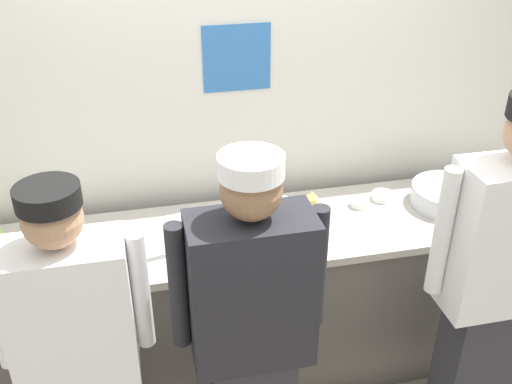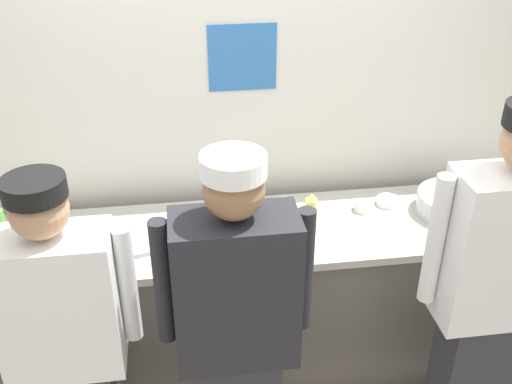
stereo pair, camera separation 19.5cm
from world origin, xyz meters
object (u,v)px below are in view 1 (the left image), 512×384
at_px(chef_near_left, 80,356).
at_px(sheet_tray, 144,241).
at_px(ramekin_orange_sauce, 360,202).
at_px(ramekin_red_sauce, 382,196).
at_px(mixing_bowl_steel, 449,196).
at_px(squeeze_bottle_secondary, 311,210).
at_px(chef_center, 252,334).
at_px(chef_far_right, 498,282).
at_px(ramekin_green_sauce, 282,203).
at_px(ramekin_yellow_sauce, 494,192).
at_px(deli_cup, 234,224).

distance_m(chef_near_left, sheet_tray, 0.68).
height_order(ramekin_orange_sauce, ramekin_red_sauce, ramekin_orange_sauce).
xyz_separation_m(mixing_bowl_steel, squeeze_bottle_secondary, (-0.76, -0.05, 0.04)).
xyz_separation_m(chef_center, mixing_bowl_steel, (1.20, 0.69, 0.08)).
distance_m(chef_center, chef_far_right, 1.07).
bearing_deg(mixing_bowl_steel, ramekin_green_sauce, 169.11).
relative_size(chef_center, sheet_tray, 3.60).
relative_size(chef_near_left, mixing_bowl_steel, 4.12).
xyz_separation_m(chef_near_left, ramekin_red_sauce, (1.54, 0.75, 0.09)).
xyz_separation_m(chef_near_left, chef_center, (0.66, -0.07, 0.04)).
height_order(ramekin_orange_sauce, ramekin_yellow_sauce, ramekin_yellow_sauce).
distance_m(chef_far_right, ramekin_orange_sauce, 0.82).
bearing_deg(chef_near_left, deli_cup, 40.49).
height_order(chef_center, mixing_bowl_steel, chef_center).
bearing_deg(squeeze_bottle_secondary, mixing_bowl_steel, 3.55).
relative_size(squeeze_bottle_secondary, ramekin_orange_sauce, 2.12).
xyz_separation_m(ramekin_orange_sauce, ramekin_red_sauce, (0.14, 0.04, -0.00)).
relative_size(chef_far_right, ramekin_red_sauce, 16.11).
height_order(chef_near_left, deli_cup, chef_near_left).
relative_size(ramekin_red_sauce, ramekin_green_sauce, 1.03).
distance_m(chef_near_left, ramekin_orange_sauce, 1.57).
relative_size(chef_near_left, ramekin_green_sauce, 14.87).
distance_m(mixing_bowl_steel, deli_cup, 1.14).
bearing_deg(ramekin_green_sauce, ramekin_orange_sauce, -11.20).
bearing_deg(ramekin_orange_sauce, ramekin_red_sauce, 15.47).
relative_size(sheet_tray, ramekin_red_sauce, 4.21).
bearing_deg(sheet_tray, ramekin_red_sauce, 6.36).
distance_m(chef_far_right, squeeze_bottle_secondary, 0.89).
relative_size(chef_center, squeeze_bottle_secondary, 8.26).
bearing_deg(mixing_bowl_steel, chef_center, -149.93).
relative_size(sheet_tray, ramekin_yellow_sauce, 4.58).
distance_m(squeeze_bottle_secondary, ramekin_orange_sauce, 0.34).
relative_size(ramekin_red_sauce, ramekin_yellow_sauce, 1.09).
distance_m(sheet_tray, deli_cup, 0.43).
relative_size(chef_far_right, ramekin_green_sauce, 16.52).
bearing_deg(ramekin_green_sauce, mixing_bowl_steel, -10.89).
bearing_deg(ramekin_red_sauce, chef_center, -137.28).
bearing_deg(ramekin_red_sauce, mixing_bowl_steel, -21.75).
height_order(sheet_tray, ramekin_yellow_sauce, ramekin_yellow_sauce).
relative_size(sheet_tray, deli_cup, 4.95).
bearing_deg(ramekin_green_sauce, ramekin_red_sauce, -4.15).
distance_m(mixing_bowl_steel, ramekin_green_sauce, 0.87).
bearing_deg(ramekin_red_sauce, ramekin_green_sauce, 175.85).
height_order(chef_far_right, ramekin_red_sauce, chef_far_right).
bearing_deg(squeeze_bottle_secondary, ramekin_green_sauce, 112.40).
bearing_deg(chef_far_right, ramekin_yellow_sauce, 59.40).
height_order(chef_far_right, deli_cup, chef_far_right).
bearing_deg(ramekin_yellow_sauce, ramekin_green_sauce, 173.15).
distance_m(squeeze_bottle_secondary, deli_cup, 0.38).
bearing_deg(sheet_tray, squeeze_bottle_secondary, -2.23).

